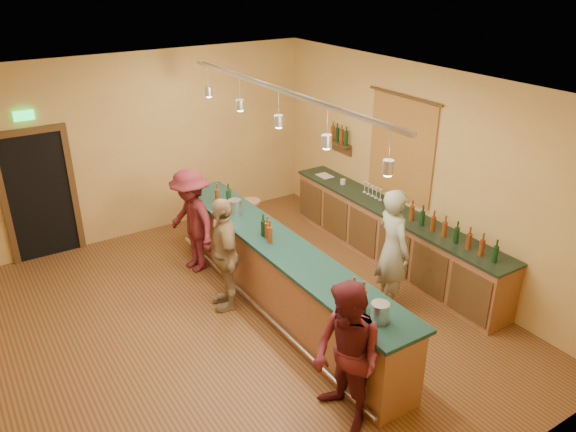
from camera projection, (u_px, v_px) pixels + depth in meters
floor at (236, 324)px, 7.70m from camera, size 7.00×7.00×0.00m
ceiling at (225, 91)px, 6.37m from camera, size 6.50×7.00×0.02m
wall_back at (138, 147)px, 9.71m from camera, size 6.50×0.02×3.20m
wall_front at (438, 378)px, 4.36m from camera, size 6.50×0.02×3.20m
wall_right at (419, 171)px, 8.63m from camera, size 0.02×7.00×3.20m
doorway at (39, 193)px, 9.06m from camera, size 1.15×0.09×2.48m
tapestry at (401, 148)px, 8.82m from camera, size 0.03×1.40×1.60m
bottle_shelf at (340, 137)px, 10.02m from camera, size 0.17×0.55×0.54m
back_counter at (392, 235)px, 9.09m from camera, size 0.60×4.55×1.27m
tasting_bar at (280, 272)px, 7.80m from camera, size 0.73×5.10×1.38m
pendant_track at (278, 102)px, 6.81m from camera, size 0.11×4.60×0.50m
bartender at (393, 250)px, 7.77m from camera, size 0.53×0.71×1.79m
customer_a at (347, 357)px, 5.75m from camera, size 0.65×0.83×1.70m
customer_b at (224, 254)px, 7.79m from camera, size 0.65×1.05×1.67m
customer_c at (192, 221)px, 8.75m from camera, size 0.74×1.15×1.68m
bar_stool at (251, 208)px, 9.88m from camera, size 0.35×0.35×0.71m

